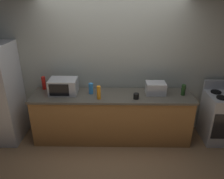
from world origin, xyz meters
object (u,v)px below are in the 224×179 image
microwave (63,86)px  toaster_oven (156,88)px  bottle_wine (183,90)px  bottle_spray_cleaner (91,88)px  stove_range (221,117)px  bottle_hot_sauce (44,83)px  bottle_dish_soap (99,93)px  mug_black (136,96)px

microwave → toaster_oven: microwave is taller
bottle_wine → toaster_oven: bearing=174.0°
bottle_spray_cleaner → stove_range: bearing=-1.2°
bottle_wine → bottle_spray_cleaner: bearing=178.6°
bottle_wine → microwave: bearing=179.0°
toaster_oven → bottle_hot_sauce: bottle_hot_sauce is taller
bottle_spray_cleaner → microwave: bearing=-179.9°
toaster_oven → bottle_dish_soap: 1.01m
bottle_dish_soap → bottle_hot_sauce: size_ratio=0.96×
bottle_wine → mug_black: size_ratio=1.99×
bottle_dish_soap → mug_black: bearing=1.3°
bottle_spray_cleaner → mug_black: bottle_spray_cleaner is taller
bottle_spray_cleaner → bottle_wine: bearing=-1.4°
microwave → mug_black: size_ratio=5.02×
microwave → toaster_oven: size_ratio=1.41×
bottle_spray_cleaner → toaster_oven: bearing=0.6°
toaster_oven → bottle_dish_soap: (-0.99, -0.23, 0.01)m
bottle_hot_sauce → stove_range: bearing=-4.1°
mug_black → stove_range: bearing=5.5°
bottle_spray_cleaner → bottle_wine: bottle_spray_cleaner is taller
toaster_oven → bottle_dish_soap: bearing=-167.0°
bottle_dish_soap → mug_black: size_ratio=2.44×
bottle_spray_cleaner → bottle_hot_sauce: size_ratio=0.80×
toaster_oven → mug_black: toaster_oven is taller
microwave → bottle_spray_cleaner: 0.49m
microwave → bottle_dish_soap: microwave is taller
bottle_hot_sauce → microwave: bearing=-24.3°
microwave → bottle_spray_cleaner: bearing=0.1°
bottle_dish_soap → mug_black: 0.63m
stove_range → bottle_wine: bearing=179.2°
toaster_oven → bottle_dish_soap: bottle_dish_soap is taller
microwave → mug_black: 1.29m
microwave → bottle_dish_soap: size_ratio=2.06×
bottle_spray_cleaner → bottle_wine: (1.62, -0.04, -0.00)m
stove_range → mug_black: (-1.59, -0.15, 0.49)m
bottle_spray_cleaner → bottle_dish_soap: 0.27m
bottle_spray_cleaner → bottle_wine: 1.62m
bottle_dish_soap → microwave: bearing=161.3°
microwave → bottle_wine: microwave is taller
bottle_wine → bottle_dish_soap: bearing=-173.1°
bottle_dish_soap → toaster_oven: bearing=13.0°
toaster_oven → bottle_spray_cleaner: (-1.14, -0.01, -0.01)m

